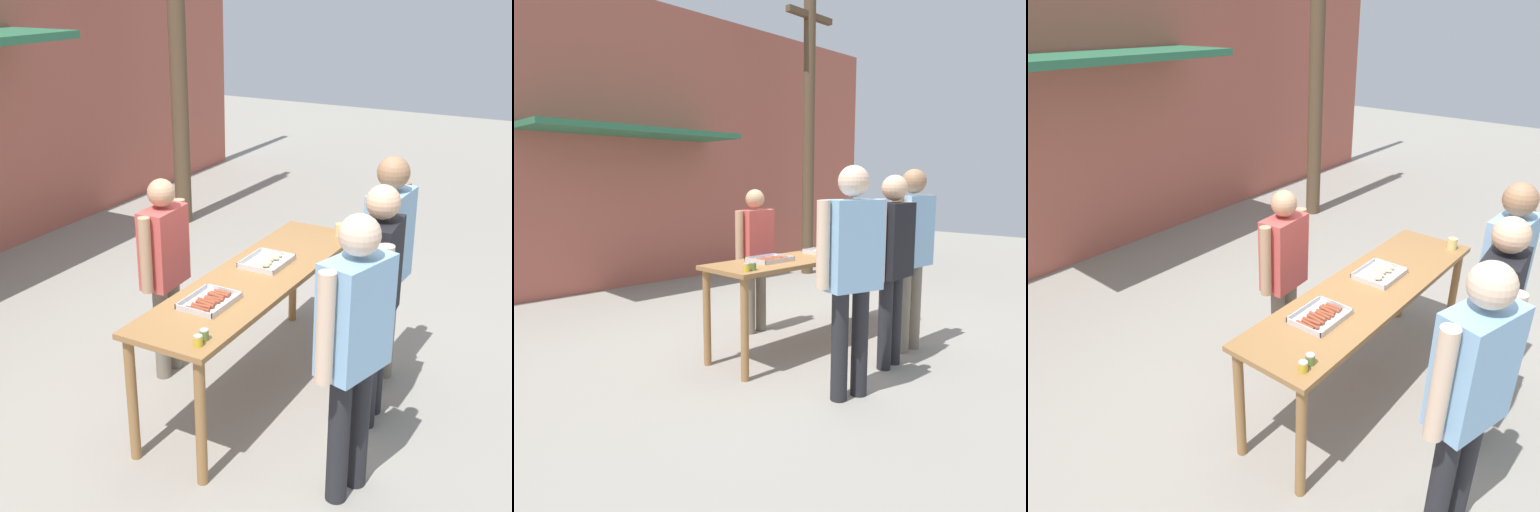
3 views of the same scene
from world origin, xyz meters
The scene contains 13 objects.
ground_plane centered at (0.00, 0.00, 0.00)m, with size 24.00×24.00×0.00m, color gray.
building_facade_back centered at (0.00, 3.98, 2.26)m, with size 12.00×1.11×4.50m.
serving_table centered at (0.00, 0.00, 0.81)m, with size 2.44×0.65×0.93m.
food_tray_sausages centered at (-0.57, 0.04, 0.95)m, with size 0.39×0.29×0.04m.
food_tray_buns centered at (0.23, 0.03, 0.95)m, with size 0.38×0.31×0.06m.
condiment_jar_mustard centered at (-1.09, -0.22, 0.97)m, with size 0.06×0.06×0.07m.
condiment_jar_ketchup centered at (-1.01, -0.21, 0.97)m, with size 0.06×0.06×0.07m.
beer_cup centered at (1.08, -0.20, 0.98)m, with size 0.08×0.08×0.10m.
person_server_behind_table centered at (-0.14, 0.71, 0.95)m, with size 0.57×0.24×1.59m.
person_customer_holding_hotdog centered at (-0.79, -1.07, 1.07)m, with size 0.61×0.34×1.80m.
person_customer_with_cup centered at (0.53, -0.81, 1.07)m, with size 0.63×0.25×1.80m.
person_customer_waiting_in_line centered at (0.02, -0.92, 1.04)m, with size 0.60×0.27×1.74m.
utility_pole centered at (3.00, 2.73, 2.65)m, with size 1.10×0.21×5.11m.
Camera 3 is at (-2.95, -1.61, 2.81)m, focal length 35.00 mm.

